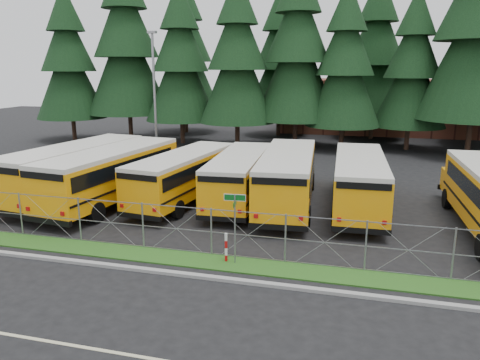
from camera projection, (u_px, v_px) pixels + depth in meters
name	position (u px, v px, depth m)	size (l,w,h in m)	color
ground	(242.00, 249.00, 19.67)	(120.00, 120.00, 0.00)	black
curb	(220.00, 279.00, 16.74)	(50.00, 0.25, 0.12)	gray
grass_verge	(231.00, 264.00, 18.07)	(50.00, 1.40, 0.06)	#1C4B15
chainlink_fence	(235.00, 234.00, 18.49)	(44.00, 0.10, 2.00)	gray
brick_building	(377.00, 105.00, 55.04)	(22.00, 10.00, 6.00)	brown
bus_0	(53.00, 170.00, 28.64)	(2.34, 9.89, 2.59)	#FC9B07
bus_1	(80.00, 171.00, 27.15)	(2.78, 11.77, 3.08)	#FC9B07
bus_2	(116.00, 176.00, 26.02)	(2.77, 11.73, 3.07)	#FC9B07
bus_3	(187.00, 177.00, 26.40)	(2.50, 10.61, 2.78)	#FC9B07
bus_4	(241.00, 178.00, 26.25)	(2.48, 10.50, 2.75)	#FC9B07
bus_5	(288.00, 179.00, 25.41)	(2.72, 11.51, 3.02)	#FC9B07
bus_6	(359.00, 183.00, 24.81)	(2.61, 11.05, 2.90)	#FC9B07
street_sign	(235.00, 214.00, 17.66)	(0.84, 0.55, 2.81)	gray
striped_bollard	(226.00, 248.00, 18.15)	(0.11, 0.11, 1.20)	#B20C0C
light_standard	(155.00, 92.00, 37.19)	(0.70, 0.35, 10.14)	gray
conifer_0	(69.00, 64.00, 47.28)	(7.00, 7.00, 15.48)	black
conifer_1	(126.00, 48.00, 47.09)	(8.38, 8.38, 18.54)	black
conifer_2	(181.00, 64.00, 45.05)	(7.00, 7.00, 15.49)	black
conifer_3	(237.00, 61.00, 42.97)	(7.17, 7.17, 15.85)	black
conifer_4	(297.00, 53.00, 42.98)	(7.83, 7.83, 17.32)	black
conifer_5	(345.00, 67.00, 41.49)	(6.71, 6.71, 14.84)	black
conifer_6	(413.00, 70.00, 41.56)	(6.48, 6.48, 14.34)	black
conifer_10	(184.00, 54.00, 52.50)	(8.00, 8.00, 17.69)	black
conifer_11	(279.00, 62.00, 50.43)	(7.16, 7.16, 15.83)	black
conifer_12	(376.00, 57.00, 47.79)	(7.60, 7.60, 16.80)	black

